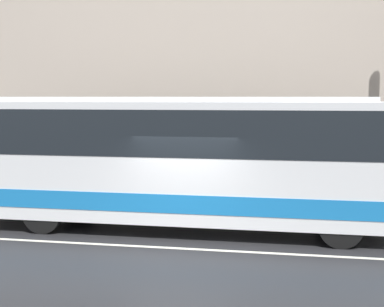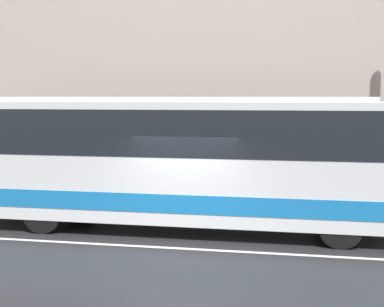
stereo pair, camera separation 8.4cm
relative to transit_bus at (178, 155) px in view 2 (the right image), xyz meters
name	(u,v)px [view 2 (the right image)]	position (x,y,z in m)	size (l,w,h in m)	color
ground_plane	(179,248)	(0.43, -1.84, -1.93)	(60.00, 60.00, 0.00)	#262628
sidewalk	(213,201)	(0.43, 3.33, -1.84)	(60.00, 2.35, 0.18)	gray
building_facade	(219,68)	(0.43, 4.64, 2.44)	(60.00, 0.35, 9.07)	#B7A899
lane_stripe	(179,248)	(0.43, -1.84, -1.92)	(54.00, 0.14, 0.01)	beige
transit_bus	(178,155)	(0.00, 0.00, 0.00)	(11.27, 2.56, 3.42)	white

